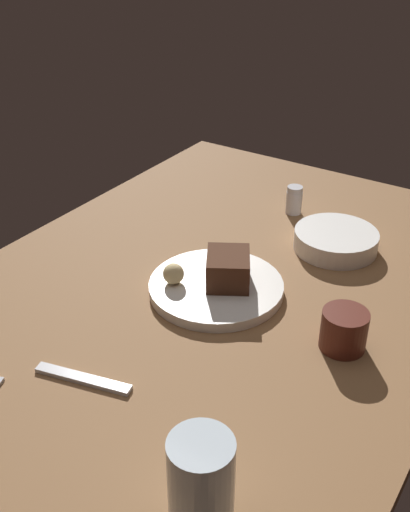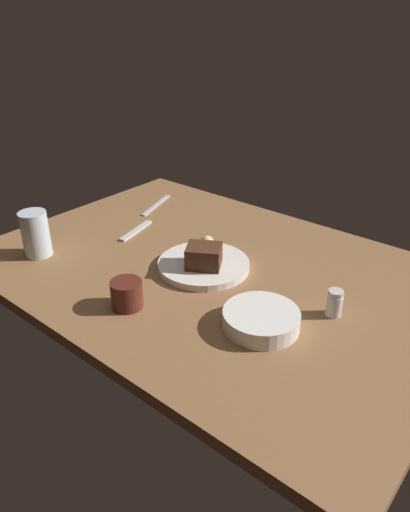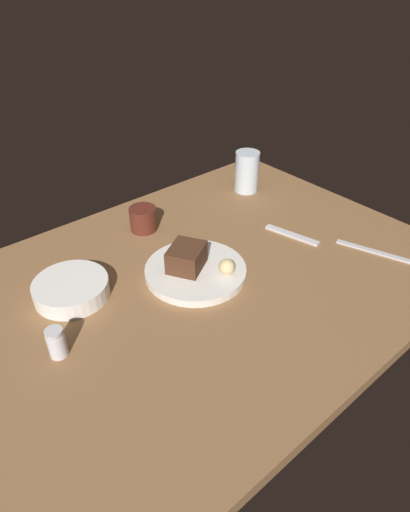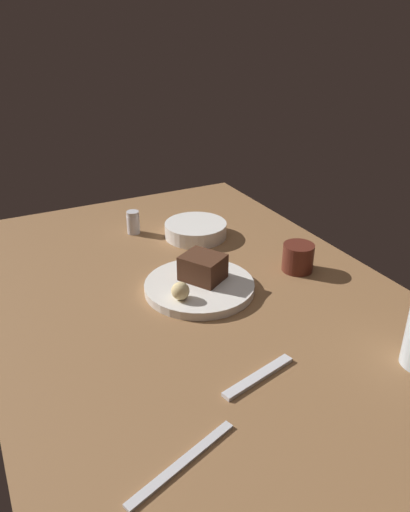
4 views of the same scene
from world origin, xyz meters
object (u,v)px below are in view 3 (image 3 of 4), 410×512
chocolate_cake_slice (186,257)px  side_bowl (71,289)px  water_glass (247,172)px  dessert_spoon (292,235)px  bread_roll (227,267)px  salt_shaker (57,343)px  dessert_plate (196,271)px  butter_knife (374,252)px  coffee_cup (143,219)px

chocolate_cake_slice → side_bowl: bearing=-22.8°
side_bowl → water_glass: bearing=-170.1°
side_bowl → dessert_spoon: (-55.22, 15.61, -1.58)cm
bread_roll → side_bowl: (29.50, -17.92, -1.77)cm
chocolate_cake_slice → side_bowl: (24.06, -10.12, -2.66)cm
chocolate_cake_slice → salt_shaker: chocolate_cake_slice is taller
chocolate_cake_slice → salt_shaker: 34.05cm
dessert_plate → chocolate_cake_slice: bearing=-47.0°
side_bowl → butter_knife: bearing=152.4°
coffee_cup → bread_roll: bearing=93.7°
dessert_spoon → butter_knife: (-9.87, 18.35, -0.10)cm
water_glass → butter_knife: size_ratio=0.65×
bread_roll → water_glass: size_ratio=0.30×
dessert_spoon → butter_knife: 20.83cm
butter_knife → dessert_plate: bearing=41.7°
side_bowl → salt_shaker: bearing=54.9°
chocolate_cake_slice → bread_roll: (-5.44, 7.81, -0.89)cm
bread_roll → side_bowl: 34.56cm
dessert_plate → coffee_cup: (-2.03, -24.36, 2.30)cm
coffee_cup → butter_knife: 59.99cm
water_glass → side_bowl: 65.95cm
salt_shaker → dessert_spoon: (-64.96, 1.72, -2.71)cm
dessert_plate → side_bowl: (25.48, -11.64, 1.01)cm
chocolate_cake_slice → dessert_spoon: size_ratio=0.57×
dessert_plate → bread_roll: bread_roll is taller
chocolate_cake_slice → butter_knife: (-41.02, 23.84, -4.34)cm
bread_roll → dessert_spoon: bearing=-174.8°
salt_shaker → side_bowl: bearing=-125.1°
coffee_cup → butter_knife: size_ratio=0.38×
salt_shaker → water_glass: water_glass is taller
dessert_plate → bread_roll: bearing=122.6°
bread_roll → butter_knife: size_ratio=0.20×
chocolate_cake_slice → coffee_cup: bearing=-98.6°
dessert_spoon → water_glass: bearing=146.7°
chocolate_cake_slice → dessert_spoon: (-31.15, 5.49, -4.24)cm
salt_shaker → dessert_spoon: bearing=178.5°
dessert_plate → dessert_spoon: size_ratio=1.58×
salt_shaker → coffee_cup: bearing=-144.5°
water_glass → dessert_spoon: (9.62, 26.88, -5.85)cm
chocolate_cake_slice → coffee_cup: size_ratio=1.19×
chocolate_cake_slice → butter_knife: chocolate_cake_slice is taller
bread_roll → water_glass: 45.91cm
coffee_cup → water_glass: bearing=177.8°
dessert_plate → dessert_spoon: bearing=172.4°
bread_roll → dessert_spoon: 26.04cm
coffee_cup → butter_knife: coffee_cup is taller
chocolate_cake_slice → coffee_cup: (-3.45, -22.83, -1.37)cm
water_glass → coffee_cup: 37.47cm
dessert_plate → coffee_cup: bearing=-94.8°
chocolate_cake_slice → bread_roll: bearing=124.9°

